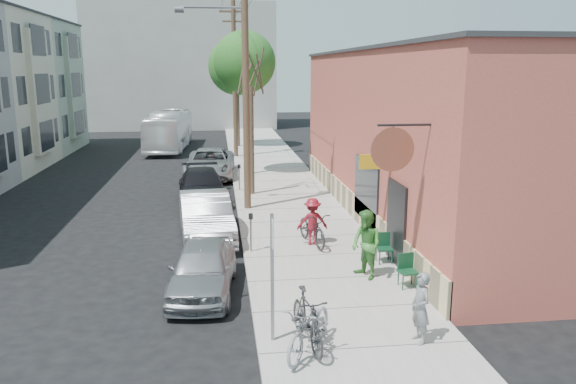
{
  "coord_description": "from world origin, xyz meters",
  "views": [
    {
      "loc": [
        1.31,
        -16.46,
        5.85
      ],
      "look_at": [
        3.74,
        3.09,
        1.5
      ],
      "focal_mm": 35.0,
      "sensor_mm": 36.0,
      "label": 1
    }
  ],
  "objects": [
    {
      "name": "tree_bare",
      "position": [
        2.8,
        9.05,
        2.6
      ],
      "size": [
        0.24,
        0.24,
        4.91
      ],
      "color": "#44392C",
      "rests_on": "sidewalk"
    },
    {
      "name": "utility_pole_near",
      "position": [
        2.39,
        6.33,
        5.41
      ],
      "size": [
        3.57,
        0.28,
        10.0
      ],
      "color": "#503A28",
      "rests_on": "sidewalk"
    },
    {
      "name": "car_0",
      "position": [
        0.8,
        -2.26,
        0.69
      ],
      "size": [
        1.99,
        4.17,
        1.38
      ],
      "primitive_type": "imported",
      "rotation": [
        0.0,
        0.0,
        -0.09
      ],
      "color": "gray",
      "rests_on": "ground"
    },
    {
      "name": "patron_grey",
      "position": [
        5.43,
        -5.9,
        0.93
      ],
      "size": [
        0.44,
        0.61,
        1.55
      ],
      "primitive_type": "imported",
      "rotation": [
        0.0,
        0.0,
        -1.44
      ],
      "color": "slate",
      "rests_on": "sidewalk"
    },
    {
      "name": "sign_post",
      "position": [
        2.35,
        -5.42,
        1.83
      ],
      "size": [
        0.07,
        0.45,
        2.8
      ],
      "color": "slate",
      "rests_on": "sidewalk"
    },
    {
      "name": "parking_meter_far",
      "position": [
        2.25,
        9.92,
        0.98
      ],
      "size": [
        0.14,
        0.14,
        1.24
      ],
      "color": "slate",
      "rests_on": "sidewalk"
    },
    {
      "name": "car_2",
      "position": [
        0.51,
        8.31,
        0.72
      ],
      "size": [
        2.32,
        5.07,
        1.44
      ],
      "primitive_type": "imported",
      "rotation": [
        0.0,
        0.0,
        0.06
      ],
      "color": "black",
      "rests_on": "ground"
    },
    {
      "name": "car_1",
      "position": [
        0.8,
        2.68,
        0.8
      ],
      "size": [
        2.15,
        4.98,
        1.59
      ],
      "primitive_type": "imported",
      "rotation": [
        0.0,
        0.0,
        0.1
      ],
      "color": "#A1A3A8",
      "rests_on": "ground"
    },
    {
      "name": "cyclist_bike",
      "position": [
        4.3,
        1.1,
        0.71
      ],
      "size": [
        1.18,
        2.25,
        1.12
      ],
      "primitive_type": "imported",
      "rotation": [
        0.0,
        0.0,
        0.21
      ],
      "color": "black",
      "rests_on": "sidewalk"
    },
    {
      "name": "tree_leafy_far",
      "position": [
        2.8,
        25.63,
        5.99
      ],
      "size": [
        4.2,
        4.2,
        7.95
      ],
      "color": "#44392C",
      "rests_on": "sidewalk"
    },
    {
      "name": "parked_bike_b",
      "position": [
        3.05,
        -6.04,
        0.69
      ],
      "size": [
        1.69,
        2.13,
        1.08
      ],
      "primitive_type": "imported",
      "rotation": [
        0.0,
        0.0,
        -0.55
      ],
      "color": "gray",
      "rests_on": "sidewalk"
    },
    {
      "name": "ground",
      "position": [
        0.0,
        0.0,
        0.0
      ],
      "size": [
        120.0,
        120.0,
        0.0
      ],
      "primitive_type": "plane",
      "color": "black"
    },
    {
      "name": "cafe_building",
      "position": [
        8.99,
        4.99,
        3.3
      ],
      "size": [
        6.6,
        20.2,
        6.61
      ],
      "color": "#AC4D40",
      "rests_on": "ground"
    },
    {
      "name": "patron_green",
      "position": [
        5.27,
        -2.1,
        1.11
      ],
      "size": [
        1.04,
        1.15,
        1.92
      ],
      "primitive_type": "imported",
      "rotation": [
        0.0,
        0.0,
        -1.17
      ],
      "color": "#3A8033",
      "rests_on": "sidewalk"
    },
    {
      "name": "parking_meter_near",
      "position": [
        2.25,
        0.62,
        0.98
      ],
      "size": [
        0.14,
        0.14,
        1.24
      ],
      "color": "slate",
      "rests_on": "sidewalk"
    },
    {
      "name": "sidewalk",
      "position": [
        4.25,
        11.0,
        0.07
      ],
      "size": [
        4.5,
        58.0,
        0.15
      ],
      "primitive_type": "cube",
      "color": "#ACA69F",
      "rests_on": "ground"
    },
    {
      "name": "end_cap_building",
      "position": [
        -2.0,
        42.0,
        6.0
      ],
      "size": [
        18.0,
        8.0,
        12.0
      ],
      "primitive_type": "cube",
      "color": "gray",
      "rests_on": "ground"
    },
    {
      "name": "patio_chair_b",
      "position": [
        6.2,
        -2.91,
        0.59
      ],
      "size": [
        0.58,
        0.58,
        0.88
      ],
      "primitive_type": null,
      "rotation": [
        0.0,
        0.0,
        0.17
      ],
      "color": "#0F3821",
      "rests_on": "sidewalk"
    },
    {
      "name": "parked_bike_a",
      "position": [
        3.04,
        -5.77,
        0.75
      ],
      "size": [
        0.85,
        2.04,
        1.19
      ],
      "primitive_type": "imported",
      "rotation": [
        0.0,
        0.0,
        0.15
      ],
      "color": "black",
      "rests_on": "sidewalk"
    },
    {
      "name": "tree_leafy_mid",
      "position": [
        2.8,
        14.08,
        6.16
      ],
      "size": [
        3.29,
        3.29,
        7.68
      ],
      "color": "#44392C",
      "rests_on": "sidewalk"
    },
    {
      "name": "cyclist",
      "position": [
        4.3,
        1.1,
        0.93
      ],
      "size": [
        1.02,
        0.59,
        1.57
      ],
      "primitive_type": "imported",
      "rotation": [
        0.0,
        0.0,
        3.13
      ],
      "color": "maroon",
      "rests_on": "sidewalk"
    },
    {
      "name": "bus",
      "position": [
        -2.27,
        25.65,
        1.4
      ],
      "size": [
        2.88,
        10.18,
        2.8
      ],
      "primitive_type": "imported",
      "rotation": [
        0.0,
        0.0,
        -0.05
      ],
      "color": "white",
      "rests_on": "ground"
    },
    {
      "name": "car_3",
      "position": [
        0.8,
        14.08,
        0.78
      ],
      "size": [
        2.88,
        5.72,
        1.55
      ],
      "primitive_type": "imported",
      "rotation": [
        0.0,
        0.0,
        -0.05
      ],
      "color": "#969A9D",
      "rests_on": "ground"
    },
    {
      "name": "utility_pole_far",
      "position": [
        2.45,
        20.62,
        5.34
      ],
      "size": [
        1.8,
        0.28,
        10.0
      ],
      "color": "#503A28",
      "rests_on": "sidewalk"
    },
    {
      "name": "patio_chair_a",
      "position": [
        6.14,
        -0.94,
        0.59
      ],
      "size": [
        0.53,
        0.53,
        0.88
      ],
      "primitive_type": null,
      "rotation": [
        0.0,
        0.0,
        -0.06
      ],
      "color": "#0F3821",
      "rests_on": "sidewalk"
    }
  ]
}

